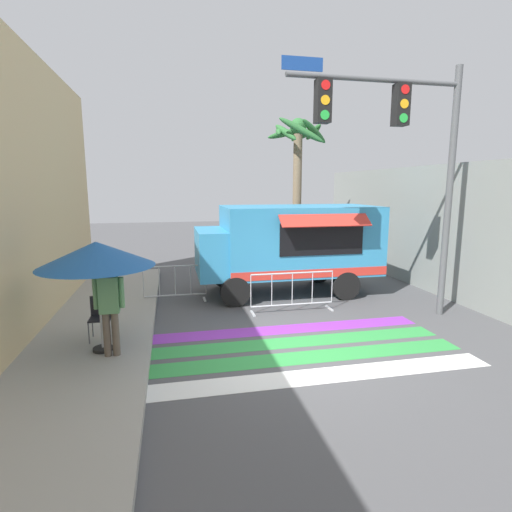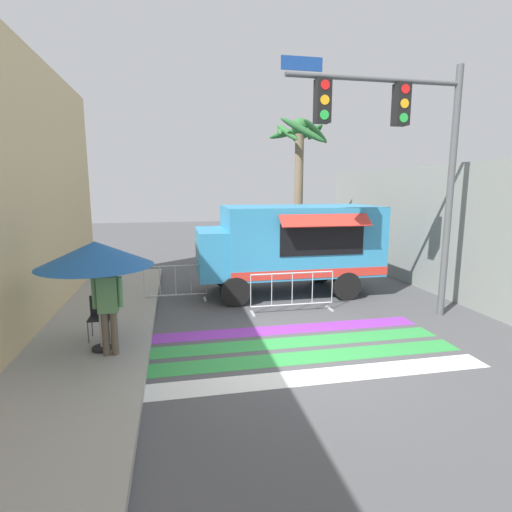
{
  "view_description": "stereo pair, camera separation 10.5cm",
  "coord_description": "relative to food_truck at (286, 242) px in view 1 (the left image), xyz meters",
  "views": [
    {
      "loc": [
        -2.33,
        -6.98,
        3.17
      ],
      "look_at": [
        -0.25,
        2.76,
        1.43
      ],
      "focal_mm": 28.0,
      "sensor_mm": 36.0,
      "label": 1
    },
    {
      "loc": [
        -2.23,
        -7.0,
        3.17
      ],
      "look_at": [
        -0.25,
        2.76,
        1.43
      ],
      "focal_mm": 28.0,
      "sensor_mm": 36.0,
      "label": 2
    }
  ],
  "objects": [
    {
      "name": "patio_umbrella",
      "position": [
        -4.65,
        -3.79,
        0.43
      ],
      "size": [
        2.05,
        2.05,
        2.06
      ],
      "color": "black",
      "rests_on": "sidewalk_left"
    },
    {
      "name": "crosswalk_painted",
      "position": [
        -0.99,
        -4.18,
        -1.54
      ],
      "size": [
        6.4,
        2.84,
        0.01
      ],
      "color": "white",
      "rests_on": "ground_plane"
    },
    {
      "name": "sidewalk_left",
      "position": [
        -5.98,
        -4.29,
        -1.47
      ],
      "size": [
        4.4,
        16.0,
        0.15
      ],
      "color": "#99968E",
      "rests_on": "ground_plane"
    },
    {
      "name": "ground_plane",
      "position": [
        -0.99,
        -4.29,
        -1.54
      ],
      "size": [
        60.0,
        60.0,
        0.0
      ],
      "primitive_type": "plane",
      "color": "#4C4C4F"
    },
    {
      "name": "traffic_signal_pole",
      "position": [
        1.85,
        -2.8,
        2.69
      ],
      "size": [
        4.29,
        0.29,
        5.9
      ],
      "color": "#515456",
      "rests_on": "ground_plane"
    },
    {
      "name": "palm_tree",
      "position": [
        1.34,
        3.21,
        2.59
      ],
      "size": [
        2.14,
        2.28,
        5.64
      ],
      "color": "#7A664C",
      "rests_on": "ground_plane"
    },
    {
      "name": "vendor_person",
      "position": [
        -4.44,
        -4.05,
        -0.41
      ],
      "size": [
        0.53,
        0.23,
        1.72
      ],
      "rotation": [
        0.0,
        0.0,
        -0.12
      ],
      "color": "brown",
      "rests_on": "sidewalk_left"
    },
    {
      "name": "barricade_front",
      "position": [
        -0.35,
        -1.81,
        -1.03
      ],
      "size": [
        2.18,
        0.44,
        1.03
      ],
      "color": "#B7BABF",
      "rests_on": "ground_plane"
    },
    {
      "name": "folding_chair",
      "position": [
        -4.76,
        -3.12,
        -0.88
      ],
      "size": [
        0.41,
        0.41,
        0.85
      ],
      "rotation": [
        0.0,
        0.0,
        -0.08
      ],
      "color": "#4C4C51",
      "rests_on": "sidewalk_left"
    },
    {
      "name": "barricade_side",
      "position": [
        -3.26,
        -0.28,
        -1.04
      ],
      "size": [
        1.73,
        0.44,
        1.03
      ],
      "color": "#B7BABF",
      "rests_on": "ground_plane"
    },
    {
      "name": "concrete_wall_right",
      "position": [
        4.41,
        -1.29,
        0.36
      ],
      "size": [
        0.2,
        16.0,
        3.81
      ],
      "color": "gray",
      "rests_on": "ground_plane"
    },
    {
      "name": "food_truck",
      "position": [
        0.0,
        0.0,
        0.0
      ],
      "size": [
        5.28,
        2.77,
        2.61
      ],
      "color": "#338CBF",
      "rests_on": "ground_plane"
    }
  ]
}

